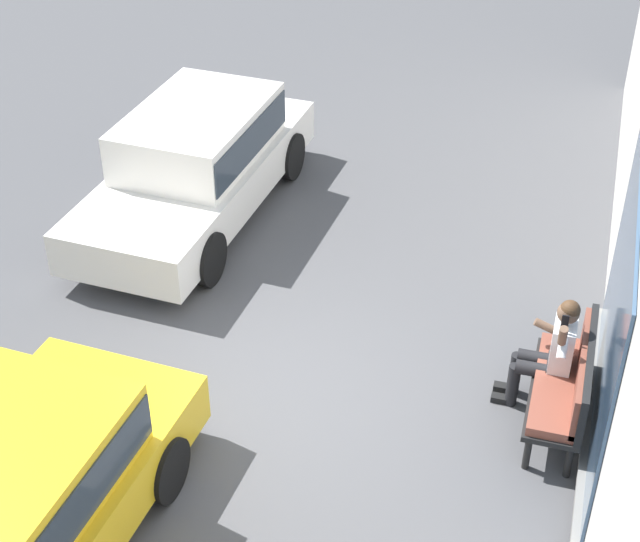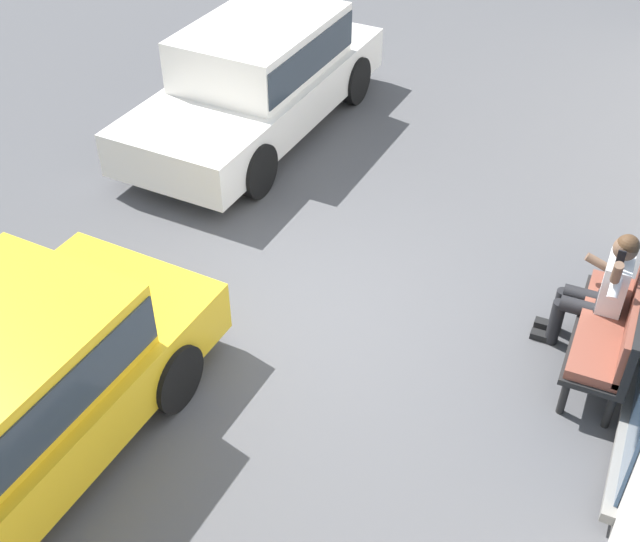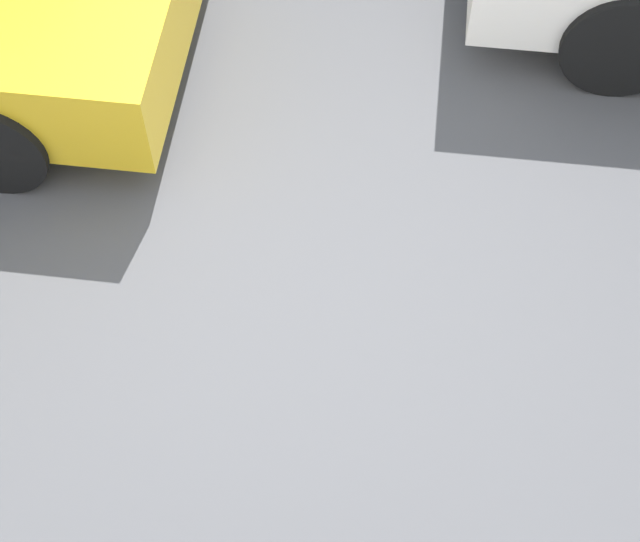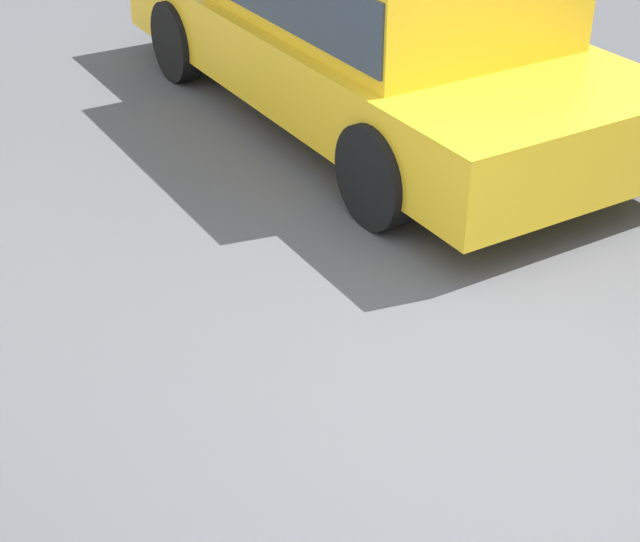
# 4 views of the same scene
# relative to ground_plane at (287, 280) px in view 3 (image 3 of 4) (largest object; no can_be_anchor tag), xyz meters

# --- Properties ---
(ground_plane) EXTENTS (60.00, 60.00, 0.00)m
(ground_plane) POSITION_rel_ground_plane_xyz_m (0.00, 0.00, 0.00)
(ground_plane) COLOR #4C4C4F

